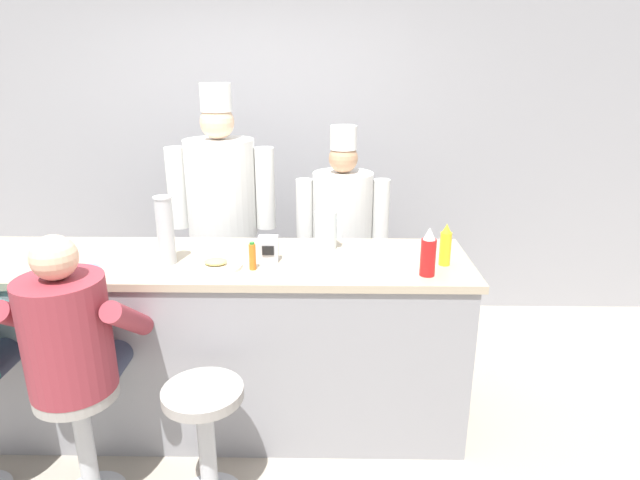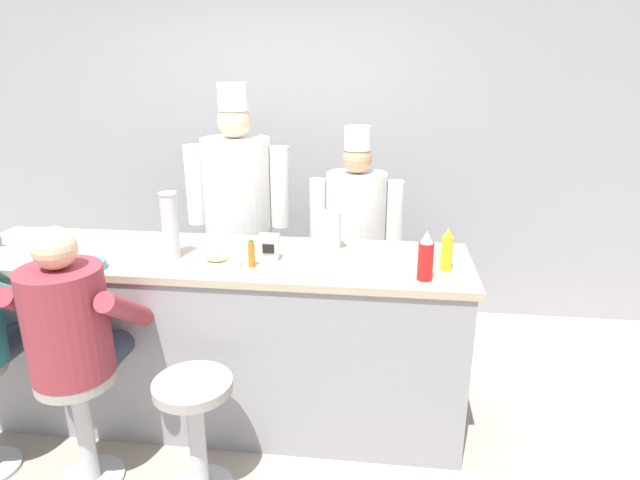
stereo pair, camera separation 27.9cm
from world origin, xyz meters
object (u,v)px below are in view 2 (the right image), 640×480
at_px(diner_seated_maroon, 72,331).
at_px(water_pitcher_clear, 330,230).
at_px(cook_in_whites_far, 356,234).
at_px(ketchup_bottle_red, 426,257).
at_px(cereal_bowl, 90,265).
at_px(mustard_bottle_yellow, 447,250).
at_px(breakfast_plate, 217,261).
at_px(cup_stack_steel, 170,226).
at_px(napkin_dispenser_chrome, 269,247).
at_px(cook_in_whites_near, 238,208).
at_px(hot_sauce_bottle_orange, 251,254).
at_px(empty_stool_round, 195,419).

bearing_deg(diner_seated_maroon, water_pitcher_clear, 35.01).
height_order(diner_seated_maroon, cook_in_whites_far, cook_in_whites_far).
bearing_deg(ketchup_bottle_red, cereal_bowl, -177.72).
height_order(mustard_bottle_yellow, breakfast_plate, mustard_bottle_yellow).
relative_size(mustard_bottle_yellow, water_pitcher_clear, 1.04).
distance_m(cup_stack_steel, cook_in_whites_far, 1.34).
distance_m(breakfast_plate, cook_in_whites_far, 1.19).
relative_size(cereal_bowl, napkin_dispenser_chrome, 1.17).
relative_size(ketchup_bottle_red, napkin_dispenser_chrome, 1.77).
xyz_separation_m(cook_in_whites_near, cook_in_whites_far, (0.83, -0.04, -0.15)).
height_order(ketchup_bottle_red, diner_seated_maroon, diner_seated_maroon).
relative_size(breakfast_plate, diner_seated_maroon, 0.20).
relative_size(ketchup_bottle_red, water_pitcher_clear, 1.16).
relative_size(hot_sauce_bottle_orange, cook_in_whites_far, 0.09).
bearing_deg(diner_seated_maroon, hot_sauce_bottle_orange, 30.79).
xyz_separation_m(ketchup_bottle_red, cereal_bowl, (-1.69, -0.07, -0.09)).
height_order(napkin_dispenser_chrome, empty_stool_round, napkin_dispenser_chrome).
bearing_deg(diner_seated_maroon, breakfast_plate, 39.82).
bearing_deg(empty_stool_round, cup_stack_steel, 116.41).
bearing_deg(cup_stack_steel, cook_in_whites_near, 83.57).
distance_m(water_pitcher_clear, cook_in_whites_near, 1.00).
distance_m(mustard_bottle_yellow, cook_in_whites_near, 1.64).
bearing_deg(cook_in_whites_far, mustard_bottle_yellow, -60.67).
xyz_separation_m(breakfast_plate, cup_stack_steel, (-0.26, 0.07, 0.17)).
xyz_separation_m(breakfast_plate, cereal_bowl, (-0.62, -0.15, 0.01)).
bearing_deg(water_pitcher_clear, diner_seated_maroon, -144.99).
relative_size(water_pitcher_clear, cook_in_whites_near, 0.11).
bearing_deg(breakfast_plate, mustard_bottle_yellow, 3.11).
distance_m(breakfast_plate, diner_seated_maroon, 0.75).
distance_m(mustard_bottle_yellow, water_pitcher_clear, 0.67).
relative_size(hot_sauce_bottle_orange, empty_stool_round, 0.23).
bearing_deg(napkin_dispenser_chrome, ketchup_bottle_red, -12.89).
xyz_separation_m(hot_sauce_bottle_orange, napkin_dispenser_chrome, (0.07, 0.12, -0.00)).
relative_size(mustard_bottle_yellow, cereal_bowl, 1.36).
bearing_deg(cook_in_whites_near, napkin_dispenser_chrome, -65.18).
distance_m(ketchup_bottle_red, breakfast_plate, 1.07).
distance_m(cereal_bowl, cook_in_whites_near, 1.25).
bearing_deg(hot_sauce_bottle_orange, cereal_bowl, -170.83).
bearing_deg(cook_in_whites_far, cook_in_whites_near, 177.18).
relative_size(cup_stack_steel, empty_stool_round, 0.58).
bearing_deg(water_pitcher_clear, cook_in_whites_near, 136.25).
height_order(cup_stack_steel, cook_in_whites_near, cook_in_whites_near).
distance_m(water_pitcher_clear, napkin_dispenser_chrome, 0.37).
height_order(mustard_bottle_yellow, cook_in_whites_far, cook_in_whites_far).
bearing_deg(hot_sauce_bottle_orange, breakfast_plate, 174.71).
distance_m(ketchup_bottle_red, napkin_dispenser_chrome, 0.83).
height_order(breakfast_plate, cereal_bowl, breakfast_plate).
bearing_deg(ketchup_bottle_red, water_pitcher_clear, 141.40).
bearing_deg(breakfast_plate, napkin_dispenser_chrome, 21.27).
xyz_separation_m(napkin_dispenser_chrome, diner_seated_maroon, (-0.82, -0.57, -0.25)).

